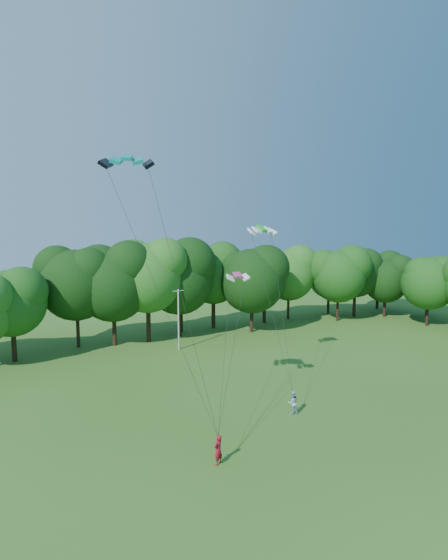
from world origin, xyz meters
name	(u,v)px	position (x,y,z in m)	size (l,w,h in m)	color
ground	(338,505)	(0.00, 0.00, 0.00)	(160.00, 160.00, 0.00)	#325D19
utility_pole	(179,318)	(3.88, 30.75, 3.69)	(1.42, 0.26, 7.12)	#B4B3AB
kite_flyer_left	(218,450)	(-3.61, 6.31, 0.91)	(0.66, 0.44, 1.82)	maroon
kite_flyer_right	(293,403)	(4.70, 10.01, 0.89)	(0.86, 0.67, 1.78)	#98B7D4
kite_teal	(127,157)	(-7.43, 10.74, 18.25)	(3.41, 2.42, 0.62)	#048B83
kite_green	(262,228)	(7.19, 18.39, 14.07)	(2.70, 1.20, 0.65)	green
kite_pink	(238,275)	(1.55, 13.02, 10.54)	(1.87, 1.17, 0.38)	#C73780
tree_back_center	(179,270)	(6.51, 36.85, 8.69)	(9.56, 9.56, 13.91)	#332214
tree_back_east	(329,276)	(33.69, 38.82, 6.43)	(7.08, 7.08, 10.30)	black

